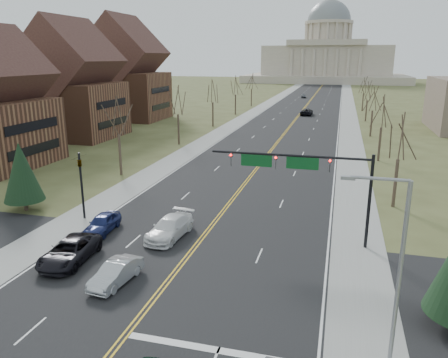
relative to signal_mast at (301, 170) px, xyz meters
The scene contains 32 objects.
ground 16.46m from the signal_mast, 118.88° to the right, with size 600.00×600.00×0.00m, color #454924.
road 96.96m from the signal_mast, 94.41° to the left, with size 20.00×380.00×0.01m, color black.
cross_road 12.03m from the signal_mast, 134.80° to the right, with size 120.00×14.00×0.01m, color black.
sidewalk_left 98.61m from the signal_mast, 101.39° to the left, with size 4.00×380.00×0.03m, color gray.
sidewalk_right 96.78m from the signal_mast, 87.30° to the left, with size 4.00×380.00×0.03m, color gray.
center_line 96.96m from the signal_mast, 94.41° to the left, with size 0.42×380.00×0.01m, color gold.
edge_line_left 98.20m from the signal_mast, 100.13° to the left, with size 0.15×380.00×0.01m, color silver.
edge_line_right 96.70m from the signal_mast, 88.60° to the left, with size 0.15×380.00×0.01m, color silver.
stop_bar 15.79m from the signal_mast, 99.57° to the right, with size 9.50×0.50×0.01m, color silver.
capitol 236.68m from the signal_mast, 91.80° to the left, with size 90.00×60.00×50.00m.
signal_mast is the anchor object (origin of this frame).
signal_left 19.06m from the signal_mast, behind, with size 0.32×0.36×6.00m.
street_light 14.51m from the signal_mast, 68.59° to the right, with size 2.90×0.25×9.07m.
tree_r_0 13.26m from the signal_mast, 52.51° to the left, with size 3.74×3.74×8.50m.
tree_l_0 27.17m from the signal_mast, 147.71° to the left, with size 3.96×3.96×9.00m.
tree_r_1 31.56m from the signal_mast, 75.21° to the left, with size 3.74×3.74×8.50m.
tree_l_1 41.45m from the signal_mast, 123.63° to the left, with size 3.96×3.96×9.00m.
tree_r_2 51.15m from the signal_mast, 80.94° to the left, with size 3.74×3.74×8.50m.
tree_l_2 59.15m from the signal_mast, 112.83° to the left, with size 3.96×3.96×9.00m.
tree_r_3 70.96m from the signal_mast, 83.48° to the left, with size 3.74×3.74×8.50m.
tree_l_3 77.96m from the signal_mast, 107.12° to the left, with size 3.96×3.96×9.00m.
tree_r_4 90.86m from the signal_mast, 84.91° to the left, with size 3.74×3.74×8.50m.
tree_l_4 97.25m from the signal_mast, 103.65° to the left, with size 3.96×3.96×9.00m.
conifer_l 25.53m from the signal_mast, behind, with size 3.64×3.64×6.50m.
bldg_left_mid 56.81m from the signal_mast, 139.96° to the left, with size 15.10×14.28×20.75m.
bldg_left_far 75.76m from the signal_mast, 126.91° to the left, with size 17.10×14.28×23.25m.
car_sb_inner_lead 15.22m from the signal_mast, 137.09° to the right, with size 1.50×4.31×1.42m, color #AEB2B7.
car_sb_outer_lead 17.76m from the signal_mast, 152.51° to the right, with size 2.61×5.67×1.57m, color black.
car_sb_inner_second 11.31m from the signal_mast, 168.63° to the right, with size 2.25×5.55×1.61m, color white.
car_sb_outer_second 16.69m from the signal_mast, behind, with size 1.77×4.39×1.49m, color navy.
car_far_nb 78.52m from the signal_mast, 94.11° to the left, with size 2.71×5.89×1.64m, color black.
car_far_sb 126.46m from the signal_mast, 94.75° to the left, with size 1.66×4.12×1.40m, color #56585F.
Camera 1 is at (10.00, -18.68, 13.92)m, focal length 35.00 mm.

